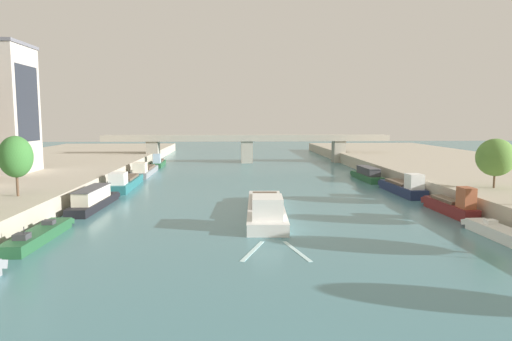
# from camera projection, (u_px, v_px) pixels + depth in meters

# --- Properties ---
(quay_right) EXTENTS (36.00, 170.00, 2.38)m
(quay_right) POSITION_uv_depth(u_px,v_px,m) (507.00, 178.00, 74.19)
(quay_right) COLOR #B2A893
(quay_right) RESTS_ON ground
(barge_midriver) EXTENTS (5.02, 20.94, 3.27)m
(barge_midriver) POSITION_uv_depth(u_px,v_px,m) (266.00, 208.00, 50.90)
(barge_midriver) COLOR silver
(barge_midriver) RESTS_ON ground
(wake_behind_barge) EXTENTS (5.59, 6.05, 0.03)m
(wake_behind_barge) POSITION_uv_depth(u_px,v_px,m) (275.00, 251.00, 37.79)
(wake_behind_barge) COLOR silver
(wake_behind_barge) RESTS_ON ground
(moored_boat_left_downstream) EXTENTS (2.27, 11.70, 2.09)m
(moored_boat_left_downstream) POSITION_uv_depth(u_px,v_px,m) (39.00, 235.00, 40.98)
(moored_boat_left_downstream) COLOR #235633
(moored_boat_left_downstream) RESTS_ON ground
(moored_boat_left_near) EXTENTS (2.90, 13.90, 2.58)m
(moored_boat_left_near) POSITION_uv_depth(u_px,v_px,m) (94.00, 199.00, 55.73)
(moored_boat_left_near) COLOR black
(moored_boat_left_near) RESTS_ON ground
(moored_boat_left_gap_after) EXTENTS (3.47, 15.81, 2.97)m
(moored_boat_left_gap_after) POSITION_uv_depth(u_px,v_px,m) (125.00, 182.00, 71.78)
(moored_boat_left_gap_after) COLOR #23666B
(moored_boat_left_gap_after) RESTS_ON ground
(moored_boat_left_end) EXTENTS (3.43, 16.54, 2.80)m
(moored_boat_left_end) POSITION_uv_depth(u_px,v_px,m) (144.00, 170.00, 88.77)
(moored_boat_left_end) COLOR gray
(moored_boat_left_end) RESTS_ON ground
(moored_boat_left_second) EXTENTS (2.48, 11.53, 3.02)m
(moored_boat_left_second) POSITION_uv_depth(u_px,v_px,m) (159.00, 162.00, 104.58)
(moored_boat_left_second) COLOR #235633
(moored_boat_left_second) RESTS_ON ground
(moored_boat_right_second) EXTENTS (2.33, 10.49, 2.14)m
(moored_boat_right_second) POSITION_uv_depth(u_px,v_px,m) (503.00, 234.00, 41.21)
(moored_boat_right_second) COLOR silver
(moored_boat_right_second) RESTS_ON ground
(moored_boat_right_far) EXTENTS (2.06, 10.76, 3.56)m
(moored_boat_right_far) POSITION_uv_depth(u_px,v_px,m) (451.00, 205.00, 51.98)
(moored_boat_right_far) COLOR maroon
(moored_boat_right_far) RESTS_ON ground
(moored_boat_right_near) EXTENTS (2.93, 12.93, 3.35)m
(moored_boat_right_near) POSITION_uv_depth(u_px,v_px,m) (403.00, 187.00, 66.18)
(moored_boat_right_near) COLOR #1E284C
(moored_boat_right_near) RESTS_ON ground
(moored_boat_right_upstream) EXTENTS (2.73, 12.50, 2.39)m
(moored_boat_right_upstream) POSITION_uv_depth(u_px,v_px,m) (367.00, 174.00, 80.98)
(moored_boat_right_upstream) COLOR #235633
(moored_boat_right_upstream) RESTS_ON ground
(tree_left_end_of_row) EXTENTS (3.54, 3.54, 6.59)m
(tree_left_end_of_row) POSITION_uv_depth(u_px,v_px,m) (16.00, 157.00, 49.84)
(tree_left_end_of_row) COLOR brown
(tree_left_end_of_row) RESTS_ON quay_left
(tree_right_nearest) EXTENTS (4.51, 4.51, 6.03)m
(tree_right_nearest) POSITION_uv_depth(u_px,v_px,m) (496.00, 157.00, 55.82)
(tree_right_nearest) COLOR brown
(tree_right_nearest) RESTS_ON quay_right
(bridge_far) EXTENTS (69.44, 4.40, 6.80)m
(bridge_far) POSITION_uv_depth(u_px,v_px,m) (247.00, 145.00, 112.39)
(bridge_far) COLOR #ADA899
(bridge_far) RESTS_ON ground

